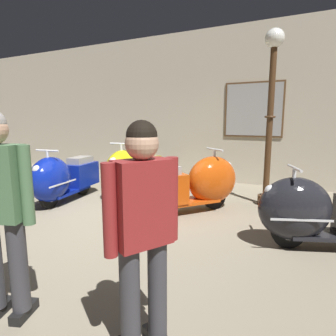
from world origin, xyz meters
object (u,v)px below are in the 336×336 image
object	(u,v)px
scooter_1	(131,171)
scooter_3	(317,212)
scooter_0	(61,178)
scooter_2	(198,183)
visitor_1	(143,225)
lamppost	(271,103)

from	to	relation	value
scooter_1	scooter_3	distance (m)	3.62
scooter_0	scooter_1	distance (m)	1.37
scooter_2	visitor_1	distance (m)	3.13
scooter_2	lamppost	size ratio (longest dim) A/B	0.54
scooter_0	scooter_2	size ratio (longest dim) A/B	1.05
scooter_0	scooter_2	bearing A→B (deg)	96.92
scooter_2	scooter_3	size ratio (longest dim) A/B	0.98
scooter_2	visitor_1	bearing A→B (deg)	-126.84
scooter_1	visitor_1	world-z (taller)	visitor_1
scooter_1	scooter_2	world-z (taller)	scooter_1
scooter_3	visitor_1	xyz separation A→B (m)	(-1.05, -2.28, 0.44)
scooter_1	visitor_1	size ratio (longest dim) A/B	1.19
scooter_1	scooter_2	distance (m)	1.69
scooter_2	visitor_1	xyz separation A→B (m)	(0.75, -3.01, 0.41)
scooter_1	scooter_3	xyz separation A→B (m)	(3.43, -1.14, -0.05)
scooter_2	scooter_3	world-z (taller)	scooter_2
scooter_2	visitor_1	size ratio (longest dim) A/B	1.08
lamppost	visitor_1	world-z (taller)	lamppost
scooter_1	visitor_1	xyz separation A→B (m)	(2.39, -3.41, 0.39)
scooter_1	lamppost	xyz separation A→B (m)	(2.63, 0.51, 1.33)
scooter_0	scooter_3	world-z (taller)	scooter_0
scooter_0	visitor_1	bearing A→B (deg)	45.63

